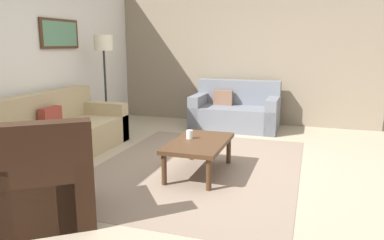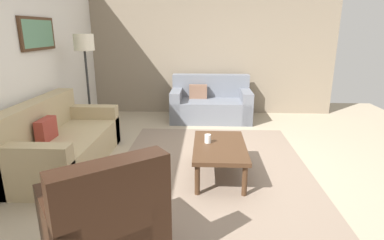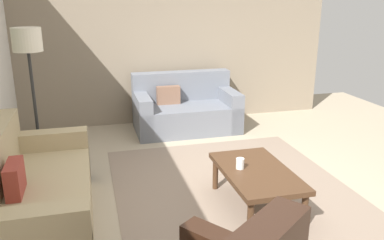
{
  "view_description": "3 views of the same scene",
  "coord_description": "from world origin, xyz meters",
  "px_view_note": "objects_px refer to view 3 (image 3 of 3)",
  "views": [
    {
      "loc": [
        -4.31,
        -1.34,
        1.57
      ],
      "look_at": [
        -0.12,
        0.03,
        0.65
      ],
      "focal_mm": 34.42,
      "sensor_mm": 36.0,
      "label": 1
    },
    {
      "loc": [
        -3.81,
        0.09,
        1.78
      ],
      "look_at": [
        -0.04,
        0.27,
        0.68
      ],
      "focal_mm": 29.24,
      "sensor_mm": 36.0,
      "label": 2
    },
    {
      "loc": [
        -3.49,
        1.44,
        2.03
      ],
      "look_at": [
        0.07,
        0.5,
        0.89
      ],
      "focal_mm": 37.36,
      "sensor_mm": 36.0,
      "label": 3
    }
  ],
  "objects_px": {
    "couch_loveseat": "(185,110)",
    "coffee_table": "(256,175)",
    "cup": "(240,163)",
    "lamp_standing": "(29,55)",
    "couch_main": "(25,197)"
  },
  "relations": [
    {
      "from": "couch_loveseat",
      "to": "coffee_table",
      "type": "relative_size",
      "value": 1.44
    },
    {
      "from": "coffee_table",
      "to": "lamp_standing",
      "type": "bearing_deg",
      "value": 55.99
    },
    {
      "from": "couch_main",
      "to": "lamp_standing",
      "type": "xyz_separation_m",
      "value": [
        1.23,
        -0.01,
        1.11
      ]
    },
    {
      "from": "coffee_table",
      "to": "cup",
      "type": "bearing_deg",
      "value": 64.14
    },
    {
      "from": "couch_loveseat",
      "to": "lamp_standing",
      "type": "bearing_deg",
      "value": 119.87
    },
    {
      "from": "couch_loveseat",
      "to": "coffee_table",
      "type": "height_order",
      "value": "couch_loveseat"
    },
    {
      "from": "couch_main",
      "to": "couch_loveseat",
      "type": "xyz_separation_m",
      "value": [
        2.42,
        -2.08,
        0.0
      ]
    },
    {
      "from": "couch_loveseat",
      "to": "cup",
      "type": "xyz_separation_m",
      "value": [
        -2.56,
        0.07,
        0.17
      ]
    },
    {
      "from": "coffee_table",
      "to": "lamp_standing",
      "type": "distance_m",
      "value": 2.79
    },
    {
      "from": "couch_loveseat",
      "to": "cup",
      "type": "distance_m",
      "value": 2.57
    },
    {
      "from": "couch_main",
      "to": "cup",
      "type": "height_order",
      "value": "couch_main"
    },
    {
      "from": "couch_loveseat",
      "to": "cup",
      "type": "bearing_deg",
      "value": 178.5
    },
    {
      "from": "cup",
      "to": "lamp_standing",
      "type": "xyz_separation_m",
      "value": [
        1.38,
        2.0,
        0.95
      ]
    },
    {
      "from": "cup",
      "to": "lamp_standing",
      "type": "bearing_deg",
      "value": 55.44
    },
    {
      "from": "couch_loveseat",
      "to": "lamp_standing",
      "type": "xyz_separation_m",
      "value": [
        -1.19,
        2.07,
        1.11
      ]
    }
  ]
}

